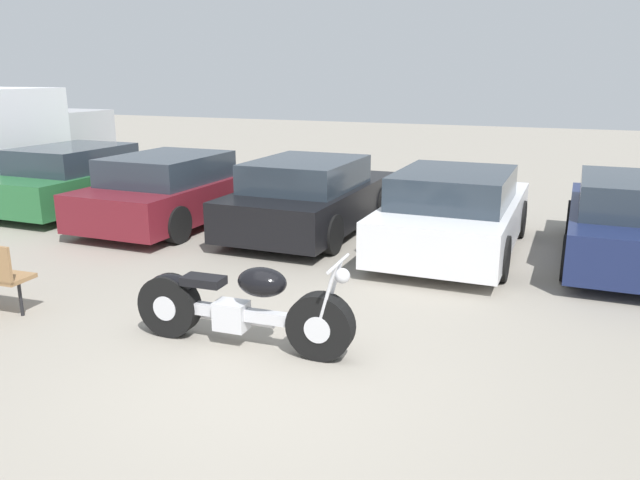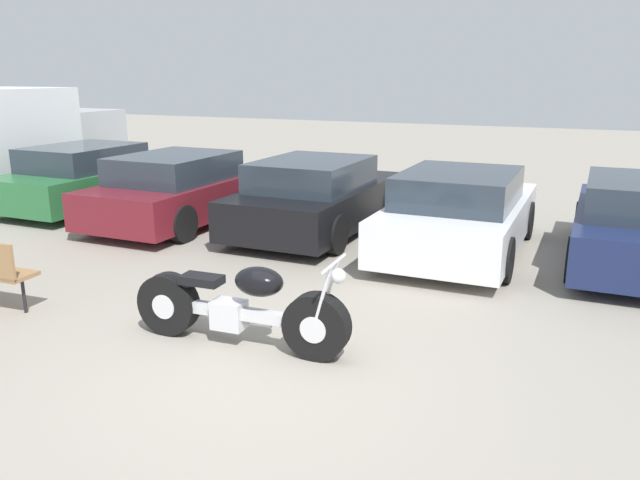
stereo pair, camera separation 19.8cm
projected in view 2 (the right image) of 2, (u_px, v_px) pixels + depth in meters
ground_plane at (258, 371)px, 5.95m from camera, size 60.00×60.00×0.00m
motorcycle at (237, 306)px, 6.43m from camera, size 2.41×0.62×1.02m
parked_car_green at (91, 177)px, 13.14m from camera, size 1.95×4.14×1.31m
parked_car_maroon at (182, 190)px, 11.75m from camera, size 1.95×4.14×1.31m
parked_car_black at (316, 197)px, 11.07m from camera, size 1.95×4.14×1.31m
parked_car_white at (460, 213)px, 9.75m from camera, size 1.95×4.14×1.31m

